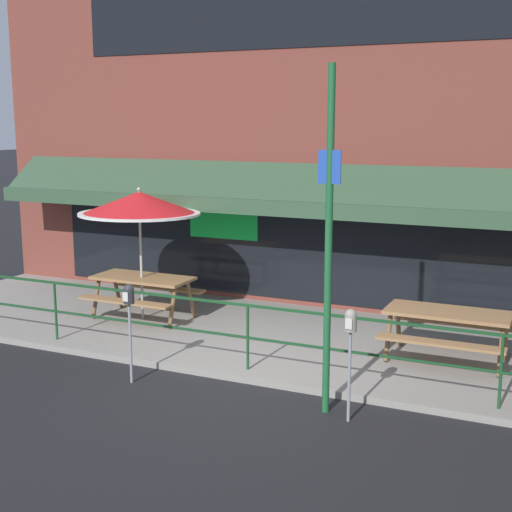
% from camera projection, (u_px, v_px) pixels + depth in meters
% --- Properties ---
extents(ground_plane, '(120.00, 120.00, 0.00)m').
position_uv_depth(ground_plane, '(239.00, 383.00, 10.02)').
color(ground_plane, black).
extents(patio_deck, '(15.00, 4.00, 0.10)m').
position_uv_depth(patio_deck, '(291.00, 340.00, 11.80)').
color(patio_deck, gray).
rests_on(patio_deck, ground).
extents(restaurant_building, '(15.00, 1.60, 8.01)m').
position_uv_depth(restaurant_building, '(338.00, 101.00, 13.05)').
color(restaurant_building, brown).
rests_on(restaurant_building, ground).
extents(patio_railing, '(13.84, 0.04, 0.97)m').
position_uv_depth(patio_railing, '(248.00, 322.00, 10.13)').
color(patio_railing, '#194723').
rests_on(patio_railing, patio_deck).
extents(picnic_table_left, '(1.80, 1.42, 0.76)m').
position_uv_depth(picnic_table_left, '(143.00, 285.00, 12.81)').
color(picnic_table_left, '#997047').
rests_on(picnic_table_left, patio_deck).
extents(picnic_table_centre, '(1.80, 1.42, 0.76)m').
position_uv_depth(picnic_table_centre, '(447.00, 321.00, 10.52)').
color(picnic_table_centre, '#997047').
rests_on(picnic_table_centre, patio_deck).
extents(patio_umbrella_left, '(2.14, 2.14, 2.38)m').
position_uv_depth(patio_umbrella_left, '(139.00, 204.00, 12.50)').
color(patio_umbrella_left, '#B7B2A8').
rests_on(patio_umbrella_left, patio_deck).
extents(parking_meter_near, '(0.15, 0.16, 1.42)m').
position_uv_depth(parking_meter_near, '(129.00, 304.00, 9.80)').
color(parking_meter_near, gray).
rests_on(parking_meter_near, ground).
extents(parking_meter_far, '(0.15, 0.16, 1.42)m').
position_uv_depth(parking_meter_far, '(350.00, 331.00, 8.52)').
color(parking_meter_far, gray).
rests_on(parking_meter_far, ground).
extents(street_sign_pole, '(0.28, 0.09, 4.29)m').
position_uv_depth(street_sign_pole, '(329.00, 240.00, 8.62)').
color(street_sign_pole, '#1E6033').
rests_on(street_sign_pole, ground).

